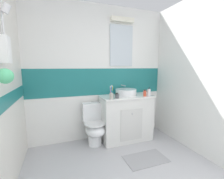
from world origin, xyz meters
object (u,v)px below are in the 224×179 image
Objects in this scene: hair_gel_jar at (117,96)px; soap_dispenser at (149,93)px; sink_basin at (126,92)px; toilet at (94,125)px; lotion_bottle_short at (145,93)px; toothbrush_cup at (111,95)px.

soap_dispenser is at bearing -1.30° from hair_gel_jar.
toilet is at bearing -176.40° from sink_basin.
toilet is (-0.63, -0.04, -0.56)m from sink_basin.
lotion_bottle_short is (0.91, -0.19, 0.56)m from toilet.
toilet is at bearing 154.44° from hair_gel_jar.
hair_gel_jar is at bearing 178.70° from soap_dispenser.
soap_dispenser is at bearing -32.61° from sink_basin.
toilet is 3.23× the size of toothbrush_cup.
soap_dispenser is 1.35× the size of lotion_bottle_short.
sink_basin is 3.52× the size of lotion_bottle_short.
toothbrush_cup is at bearing -149.03° from sink_basin.
hair_gel_jar is at bearing 5.37° from toothbrush_cup.
sink_basin is at bearing 30.97° from toothbrush_cup.
sink_basin is 0.34m from hair_gel_jar.
lotion_bottle_short reaches higher than toilet.
toothbrush_cup reaches higher than toilet.
hair_gel_jar is at bearing -141.24° from sink_basin.
toilet is 0.68m from hair_gel_jar.
toothbrush_cup reaches higher than lotion_bottle_short.
soap_dispenser is at bearing -10.80° from toilet.
toothbrush_cup is 0.65m from lotion_bottle_short.
toilet is 0.65m from toothbrush_cup.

